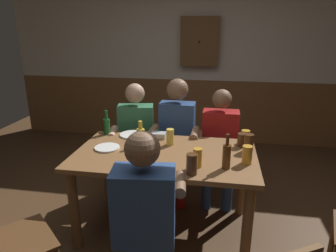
{
  "coord_description": "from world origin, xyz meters",
  "views": [
    {
      "loc": [
        0.43,
        -2.19,
        1.78
      ],
      "look_at": [
        0.0,
        0.32,
        0.94
      ],
      "focal_mm": 32.95,
      "sensor_mm": 36.0,
      "label": 1
    }
  ],
  "objects": [
    {
      "name": "wall_dart_cabinet",
      "position": [
        0.11,
        2.47,
        1.56
      ],
      "size": [
        0.56,
        0.15,
        0.7
      ],
      "color": "brown"
    },
    {
      "name": "pint_glass_1",
      "position": [
        -0.2,
        -0.06,
        0.81
      ],
      "size": [
        0.08,
        0.08,
        0.11
      ],
      "primitive_type": "cylinder",
      "color": "gold",
      "rests_on": "dining_table"
    },
    {
      "name": "back_wall_wainscot",
      "position": [
        0.0,
        2.6,
        0.49
      ],
      "size": [
        5.71,
        0.12,
        0.98
      ],
      "primitive_type": "cube",
      "color": "brown",
      "rests_on": "ground_plane"
    },
    {
      "name": "person_0",
      "position": [
        -0.44,
        0.84,
        0.66
      ],
      "size": [
        0.56,
        0.56,
        1.2
      ],
      "rotation": [
        0.0,
        0.0,
        3.34
      ],
      "color": "#33724C",
      "rests_on": "ground_plane"
    },
    {
      "name": "bottle_0",
      "position": [
        -0.24,
        0.31,
        0.84
      ],
      "size": [
        0.07,
        0.07,
        0.23
      ],
      "color": "gold",
      "rests_on": "dining_table"
    },
    {
      "name": "chair_empty_near_left",
      "position": [
        -0.87,
        -0.79,
        0.48
      ],
      "size": [
        0.62,
        0.62,
        0.88
      ],
      "rotation": [
        0.0,
        0.0,
        -0.74
      ],
      "color": "brown",
      "rests_on": "ground_plane"
    },
    {
      "name": "pint_glass_6",
      "position": [
        0.68,
        0.54,
        0.81
      ],
      "size": [
        0.08,
        0.08,
        0.11
      ],
      "primitive_type": "cylinder",
      "color": "gold",
      "rests_on": "dining_table"
    },
    {
      "name": "pint_glass_4",
      "position": [
        0.26,
        -0.18,
        0.83
      ],
      "size": [
        0.08,
        0.08,
        0.16
      ],
      "primitive_type": "cylinder",
      "color": "#4C2D19",
      "rests_on": "dining_table"
    },
    {
      "name": "person_3",
      "position": [
        -0.01,
        -0.51,
        0.67
      ],
      "size": [
        0.55,
        0.57,
        1.2
      ],
      "rotation": [
        0.0,
        0.0,
        0.12
      ],
      "color": "#2D4C84",
      "rests_on": "ground_plane"
    },
    {
      "name": "bottle_2",
      "position": [
        0.5,
        -0.05,
        0.86
      ],
      "size": [
        0.06,
        0.06,
        0.27
      ],
      "color": "#593314",
      "rests_on": "dining_table"
    },
    {
      "name": "plate_0",
      "position": [
        -0.39,
        0.54,
        0.76
      ],
      "size": [
        0.25,
        0.25,
        0.01
      ],
      "primitive_type": "cylinder",
      "color": "white",
      "rests_on": "dining_table"
    },
    {
      "name": "table_candle",
      "position": [
        -0.17,
        0.04,
        0.8
      ],
      "size": [
        0.04,
        0.04,
        0.08
      ],
      "primitive_type": "cylinder",
      "color": "#F9E08C",
      "rests_on": "dining_table"
    },
    {
      "name": "person_1",
      "position": [
        -0.0,
        0.84,
        0.69
      ],
      "size": [
        0.51,
        0.52,
        1.26
      ],
      "rotation": [
        0.0,
        0.0,
        3.13
      ],
      "color": "#2D4C84",
      "rests_on": "ground_plane"
    },
    {
      "name": "condiment_caddy",
      "position": [
        -0.13,
        0.53,
        0.78
      ],
      "size": [
        0.14,
        0.1,
        0.05
      ],
      "primitive_type": "cube",
      "color": "#B2B7BC",
      "rests_on": "dining_table"
    },
    {
      "name": "dining_table",
      "position": [
        0.0,
        0.17,
        0.64
      ],
      "size": [
        1.52,
        0.89,
        0.76
      ],
      "color": "brown",
      "rests_on": "ground_plane"
    },
    {
      "name": "plate_1",
      "position": [
        -0.51,
        0.18,
        0.76
      ],
      "size": [
        0.22,
        0.22,
        0.01
      ],
      "primitive_type": "cylinder",
      "color": "white",
      "rests_on": "dining_table"
    },
    {
      "name": "bottle_1",
      "position": [
        -0.65,
        0.54,
        0.85
      ],
      "size": [
        0.06,
        0.06,
        0.24
      ],
      "color": "#195923",
      "rests_on": "dining_table"
    },
    {
      "name": "pint_glass_0",
      "position": [
        0.65,
        0.43,
        0.81
      ],
      "size": [
        0.08,
        0.08,
        0.12
      ],
      "primitive_type": "cylinder",
      "color": "#4C2D19",
      "rests_on": "dining_table"
    },
    {
      "name": "ground_plane",
      "position": [
        0.0,
        0.0,
        0.0
      ],
      "size": [
        6.85,
        6.85,
        0.0
      ],
      "primitive_type": "plane",
      "color": "#4C331E"
    },
    {
      "name": "pint_glass_5",
      "position": [
        0.01,
        0.36,
        0.83
      ],
      "size": [
        0.07,
        0.07,
        0.15
      ],
      "primitive_type": "cylinder",
      "color": "#E5C64C",
      "rests_on": "dining_table"
    },
    {
      "name": "back_wall_upper",
      "position": [
        0.0,
        2.6,
        1.73
      ],
      "size": [
        5.71,
        0.12,
        1.51
      ],
      "primitive_type": "cube",
      "color": "beige"
    },
    {
      "name": "pint_glass_3",
      "position": [
        0.69,
        0.33,
        0.83
      ],
      "size": [
        0.08,
        0.08,
        0.15
      ],
      "primitive_type": "cylinder",
      "color": "#4C2D19",
      "rests_on": "dining_table"
    },
    {
      "name": "person_2",
      "position": [
        0.46,
        0.84,
        0.64
      ],
      "size": [
        0.51,
        0.5,
        1.17
      ],
      "rotation": [
        0.0,
        0.0,
        3.13
      ],
      "color": "#AD1919",
      "rests_on": "ground_plane"
    },
    {
      "name": "pint_glass_7",
      "position": [
        0.66,
        0.07,
        0.83
      ],
      "size": [
        0.08,
        0.08,
        0.15
      ],
      "primitive_type": "cylinder",
      "color": "gold",
      "rests_on": "dining_table"
    },
    {
      "name": "pint_glass_2",
      "position": [
        0.29,
        -0.05,
        0.83
      ],
      "size": [
        0.07,
        0.07,
        0.15
      ],
      "primitive_type": "cylinder",
      "color": "gold",
      "rests_on": "dining_table"
    }
  ]
}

